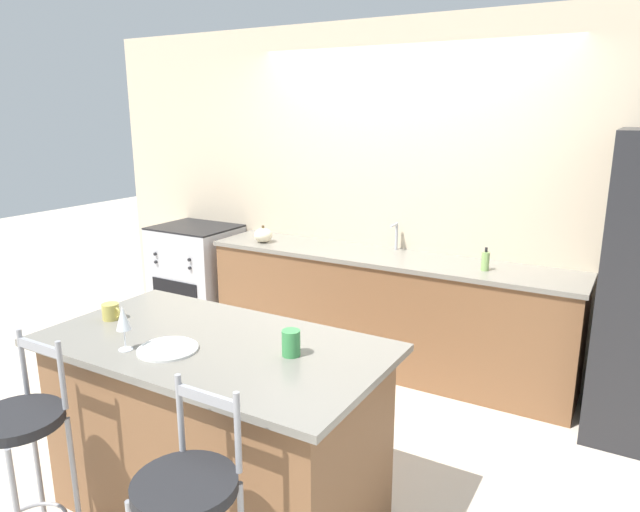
% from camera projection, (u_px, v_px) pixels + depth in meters
% --- Properties ---
extents(ground_plane, '(18.00, 18.00, 0.00)m').
position_uv_depth(ground_plane, '(364.00, 381.00, 4.37)').
color(ground_plane, beige).
extents(wall_back, '(6.00, 0.07, 2.70)m').
position_uv_depth(wall_back, '(402.00, 195.00, 4.58)').
color(wall_back, beige).
rests_on(wall_back, ground_plane).
extents(back_counter, '(2.95, 0.62, 0.92)m').
position_uv_depth(back_counter, '(384.00, 310.00, 4.55)').
color(back_counter, brown).
rests_on(back_counter, ground_plane).
extents(sink_faucet, '(0.02, 0.13, 0.22)m').
position_uv_depth(sink_faucet, '(396.00, 233.00, 4.56)').
color(sink_faucet, '#ADAFB5').
rests_on(sink_faucet, back_counter).
extents(kitchen_island, '(1.70, 0.92, 0.94)m').
position_uv_depth(kitchen_island, '(217.00, 428.00, 2.85)').
color(kitchen_island, brown).
rests_on(kitchen_island, ground_plane).
extents(oven_range, '(0.74, 0.64, 0.96)m').
position_uv_depth(oven_range, '(198.00, 276.00, 5.44)').
color(oven_range, '#B7B7BC').
rests_on(oven_range, ground_plane).
extents(bar_stool_near, '(0.37, 0.37, 1.08)m').
position_uv_depth(bar_stool_near, '(24.00, 446.00, 2.44)').
color(bar_stool_near, '#99999E').
rests_on(bar_stool_near, ground_plane).
extents(dinner_plate, '(0.28, 0.28, 0.02)m').
position_uv_depth(dinner_plate, '(168.00, 349.00, 2.63)').
color(dinner_plate, white).
rests_on(dinner_plate, kitchen_island).
extents(wine_glass, '(0.07, 0.07, 0.21)m').
position_uv_depth(wine_glass, '(123.00, 319.00, 2.60)').
color(wine_glass, white).
rests_on(wine_glass, kitchen_island).
extents(coffee_mug, '(0.12, 0.09, 0.09)m').
position_uv_depth(coffee_mug, '(111.00, 312.00, 3.01)').
color(coffee_mug, '#C1B251').
rests_on(coffee_mug, kitchen_island).
extents(tumbler_cup, '(0.08, 0.08, 0.12)m').
position_uv_depth(tumbler_cup, '(291.00, 343.00, 2.56)').
color(tumbler_cup, '#3D934C').
rests_on(tumbler_cup, kitchen_island).
extents(pumpkin_decoration, '(0.16, 0.16, 0.15)m').
position_uv_depth(pumpkin_decoration, '(263.00, 235.00, 4.84)').
color(pumpkin_decoration, beige).
rests_on(pumpkin_decoration, back_counter).
extents(soap_bottle, '(0.06, 0.06, 0.17)m').
position_uv_depth(soap_bottle, '(485.00, 261.00, 3.98)').
color(soap_bottle, '#89B260').
rests_on(soap_bottle, back_counter).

